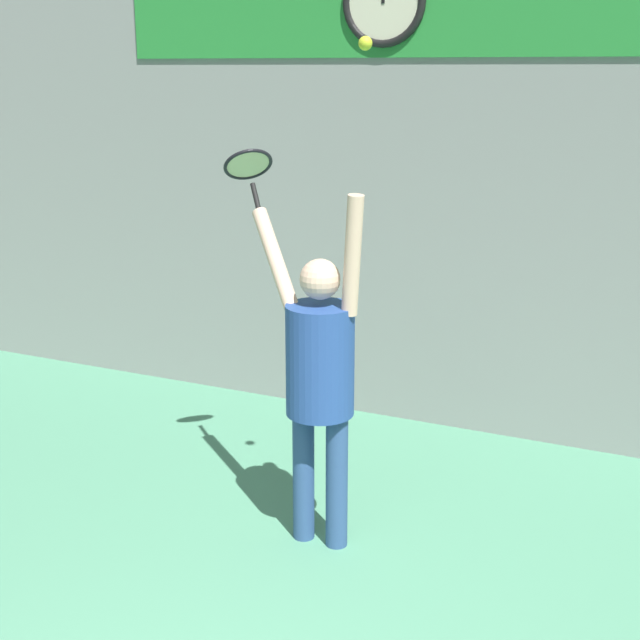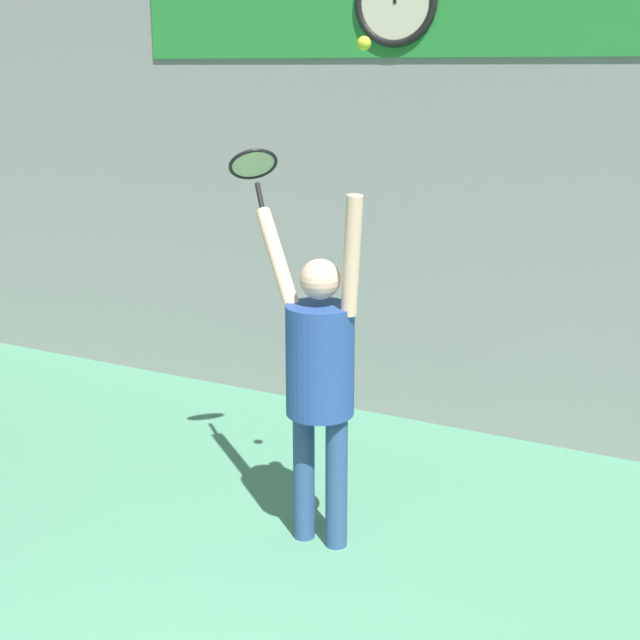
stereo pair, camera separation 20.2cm
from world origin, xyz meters
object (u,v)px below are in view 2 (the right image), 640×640
Objects in this scene: tennis_player at (320,369)px; tennis_racket at (254,167)px; tennis_ball at (364,43)px; scoreboard_clock at (395,1)px.

tennis_player is 1.35m from tennis_racket.
tennis_ball is at bearing -12.96° from tennis_player.
tennis_racket is at bearing -99.52° from scoreboard_clock.
tennis_ball is (0.28, -0.07, 1.78)m from tennis_player.
scoreboard_clock reaches higher than tennis_player.
tennis_racket is (-0.26, -1.57, -1.05)m from scoreboard_clock.
scoreboard_clock is 2.95m from tennis_player.
scoreboard_clock is at bearing 101.80° from tennis_player.
tennis_racket reaches higher than tennis_player.
scoreboard_clock is 0.30× the size of tennis_player.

